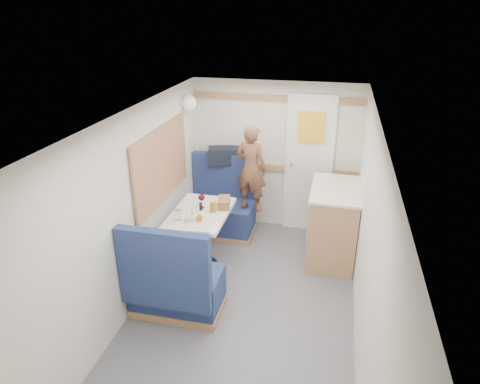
% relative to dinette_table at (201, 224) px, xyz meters
% --- Properties ---
extents(floor, '(4.50, 4.50, 0.00)m').
position_rel_dinette_table_xyz_m(floor, '(0.65, -1.00, -0.57)').
color(floor, '#515156').
rests_on(floor, ground).
extents(ceiling, '(4.50, 4.50, 0.00)m').
position_rel_dinette_table_xyz_m(ceiling, '(0.65, -1.00, 1.43)').
color(ceiling, silver).
rests_on(ceiling, wall_back).
extents(wall_back, '(2.20, 0.02, 2.00)m').
position_rel_dinette_table_xyz_m(wall_back, '(0.65, 1.25, 0.43)').
color(wall_back, silver).
rests_on(wall_back, floor).
extents(wall_left, '(0.02, 4.50, 2.00)m').
position_rel_dinette_table_xyz_m(wall_left, '(-0.45, -1.00, 0.43)').
color(wall_left, silver).
rests_on(wall_left, floor).
extents(wall_right, '(0.02, 4.50, 2.00)m').
position_rel_dinette_table_xyz_m(wall_right, '(1.75, -1.00, 0.43)').
color(wall_right, silver).
rests_on(wall_right, floor).
extents(oak_trim_low, '(2.15, 0.02, 0.08)m').
position_rel_dinette_table_xyz_m(oak_trim_low, '(0.65, 1.23, 0.28)').
color(oak_trim_low, '#946243').
rests_on(oak_trim_low, wall_back).
extents(oak_trim_high, '(2.15, 0.02, 0.08)m').
position_rel_dinette_table_xyz_m(oak_trim_high, '(0.65, 1.23, 1.21)').
color(oak_trim_high, '#946243').
rests_on(oak_trim_high, wall_back).
extents(side_window, '(0.04, 1.30, 0.72)m').
position_rel_dinette_table_xyz_m(side_window, '(-0.43, 0.00, 0.68)').
color(side_window, '#A9BA9E').
rests_on(side_window, wall_left).
extents(rear_door, '(0.62, 0.12, 1.86)m').
position_rel_dinette_table_xyz_m(rear_door, '(1.10, 1.22, 0.41)').
color(rear_door, white).
rests_on(rear_door, wall_back).
extents(dinette_table, '(0.62, 0.92, 0.72)m').
position_rel_dinette_table_xyz_m(dinette_table, '(0.00, 0.00, 0.00)').
color(dinette_table, white).
rests_on(dinette_table, floor).
extents(bench_far, '(0.90, 0.59, 1.05)m').
position_rel_dinette_table_xyz_m(bench_far, '(-0.00, 0.86, -0.27)').
color(bench_far, navy).
rests_on(bench_far, floor).
extents(bench_near, '(0.90, 0.59, 1.05)m').
position_rel_dinette_table_xyz_m(bench_near, '(-0.00, -0.86, -0.27)').
color(bench_near, navy).
rests_on(bench_near, floor).
extents(ledge, '(0.90, 0.14, 0.04)m').
position_rel_dinette_table_xyz_m(ledge, '(-0.00, 1.12, 0.31)').
color(ledge, '#946243').
rests_on(ledge, bench_far).
extents(dome_light, '(0.20, 0.20, 0.20)m').
position_rel_dinette_table_xyz_m(dome_light, '(-0.39, 0.85, 1.18)').
color(dome_light, white).
rests_on(dome_light, wall_left).
extents(galley_counter, '(0.57, 0.92, 0.92)m').
position_rel_dinette_table_xyz_m(galley_counter, '(1.47, 0.55, -0.10)').
color(galley_counter, '#946243').
rests_on(galley_counter, floor).
extents(person, '(0.45, 0.35, 1.11)m').
position_rel_dinette_table_xyz_m(person, '(0.43, 0.75, 0.44)').
color(person, brown).
rests_on(person, bench_far).
extents(duffel_bag, '(0.51, 0.34, 0.22)m').
position_rel_dinette_table_xyz_m(duffel_bag, '(0.01, 1.12, 0.45)').
color(duffel_bag, black).
rests_on(duffel_bag, ledge).
extents(tray, '(0.33, 0.40, 0.02)m').
position_rel_dinette_table_xyz_m(tray, '(0.08, -0.30, 0.16)').
color(tray, silver).
rests_on(tray, dinette_table).
extents(orange_fruit, '(0.07, 0.07, 0.07)m').
position_rel_dinette_table_xyz_m(orange_fruit, '(0.07, -0.24, 0.21)').
color(orange_fruit, orange).
rests_on(orange_fruit, tray).
extents(cheese_block, '(0.10, 0.06, 0.04)m').
position_rel_dinette_table_xyz_m(cheese_block, '(-0.03, -0.26, 0.19)').
color(cheese_block, '#F5E08D').
rests_on(cheese_block, tray).
extents(wine_glass, '(0.08, 0.08, 0.17)m').
position_rel_dinette_table_xyz_m(wine_glass, '(-0.01, 0.10, 0.28)').
color(wine_glass, white).
rests_on(wine_glass, dinette_table).
extents(tumbler_left, '(0.07, 0.07, 0.12)m').
position_rel_dinette_table_xyz_m(tumbler_left, '(-0.18, -0.24, 0.21)').
color(tumbler_left, silver).
rests_on(tumbler_left, dinette_table).
extents(beer_glass, '(0.07, 0.07, 0.11)m').
position_rel_dinette_table_xyz_m(beer_glass, '(0.14, 0.03, 0.21)').
color(beer_glass, '#955B15').
rests_on(beer_glass, dinette_table).
extents(pepper_grinder, '(0.03, 0.03, 0.09)m').
position_rel_dinette_table_xyz_m(pepper_grinder, '(-0.01, 0.04, 0.20)').
color(pepper_grinder, black).
rests_on(pepper_grinder, dinette_table).
extents(salt_grinder, '(0.03, 0.03, 0.09)m').
position_rel_dinette_table_xyz_m(salt_grinder, '(-0.06, -0.09, 0.20)').
color(salt_grinder, silver).
rests_on(salt_grinder, dinette_table).
extents(bread_loaf, '(0.18, 0.26, 0.10)m').
position_rel_dinette_table_xyz_m(bread_loaf, '(0.22, 0.19, 0.20)').
color(bread_loaf, brown).
rests_on(bread_loaf, dinette_table).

